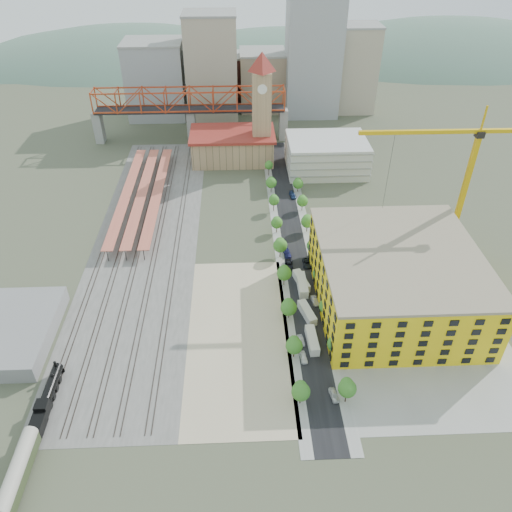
{
  "coord_description": "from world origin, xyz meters",
  "views": [
    {
      "loc": [
        -3.31,
        -130.72,
        99.8
      ],
      "look_at": [
        1.86,
        -7.91,
        10.0
      ],
      "focal_mm": 35.0,
      "sensor_mm": 36.0,
      "label": 1
    }
  ],
  "objects_px": {
    "site_trailer_a": "(312,340)",
    "site_trailer_b": "(307,313)",
    "tower_crane": "(459,170)",
    "construction_building": "(396,279)",
    "locomotive": "(47,398)",
    "site_trailer_d": "(301,281)",
    "coach": "(18,473)",
    "car_0": "(303,357)",
    "site_trailer_c": "(302,285)",
    "clock_tower": "(262,99)"
  },
  "relations": [
    {
      "from": "site_trailer_b",
      "to": "site_trailer_d",
      "type": "relative_size",
      "value": 0.99
    },
    {
      "from": "coach",
      "to": "site_trailer_d",
      "type": "distance_m",
      "value": 90.77
    },
    {
      "from": "locomotive",
      "to": "site_trailer_b",
      "type": "distance_m",
      "value": 71.71
    },
    {
      "from": "site_trailer_b",
      "to": "site_trailer_c",
      "type": "xyz_separation_m",
      "value": [
        0.0,
        12.57,
        0.14
      ]
    },
    {
      "from": "construction_building",
      "to": "tower_crane",
      "type": "bearing_deg",
      "value": 47.48
    },
    {
      "from": "coach",
      "to": "site_trailer_b",
      "type": "relative_size",
      "value": 1.99
    },
    {
      "from": "site_trailer_c",
      "to": "site_trailer_d",
      "type": "height_order",
      "value": "site_trailer_c"
    },
    {
      "from": "locomotive",
      "to": "site_trailer_b",
      "type": "relative_size",
      "value": 2.39
    },
    {
      "from": "site_trailer_a",
      "to": "car_0",
      "type": "distance_m",
      "value": 6.29
    },
    {
      "from": "site_trailer_c",
      "to": "locomotive",
      "type": "bearing_deg",
      "value": -149.03
    },
    {
      "from": "coach",
      "to": "car_0",
      "type": "xyz_separation_m",
      "value": [
        63.0,
        31.08,
        -2.37
      ]
    },
    {
      "from": "tower_crane",
      "to": "site_trailer_d",
      "type": "relative_size",
      "value": 5.47
    },
    {
      "from": "clock_tower",
      "to": "site_trailer_b",
      "type": "bearing_deg",
      "value": -85.62
    },
    {
      "from": "site_trailer_b",
      "to": "site_trailer_c",
      "type": "height_order",
      "value": "site_trailer_c"
    },
    {
      "from": "car_0",
      "to": "locomotive",
      "type": "bearing_deg",
      "value": -174.75
    },
    {
      "from": "clock_tower",
      "to": "car_0",
      "type": "bearing_deg",
      "value": -87.63
    },
    {
      "from": "tower_crane",
      "to": "site_trailer_b",
      "type": "bearing_deg",
      "value": -149.24
    },
    {
      "from": "car_0",
      "to": "site_trailer_d",
      "type": "bearing_deg",
      "value": 79.48
    },
    {
      "from": "construction_building",
      "to": "site_trailer_a",
      "type": "xyz_separation_m",
      "value": [
        -26.0,
        -15.57,
        -8.08
      ]
    },
    {
      "from": "locomotive",
      "to": "car_0",
      "type": "distance_m",
      "value": 64.04
    },
    {
      "from": "locomotive",
      "to": "site_trailer_c",
      "type": "bearing_deg",
      "value": 31.6
    },
    {
      "from": "locomotive",
      "to": "tower_crane",
      "type": "distance_m",
      "value": 130.94
    },
    {
      "from": "site_trailer_a",
      "to": "site_trailer_b",
      "type": "xyz_separation_m",
      "value": [
        0.0,
        11.11,
        -0.05
      ]
    },
    {
      "from": "site_trailer_d",
      "to": "site_trailer_b",
      "type": "bearing_deg",
      "value": -104.22
    },
    {
      "from": "locomotive",
      "to": "site_trailer_d",
      "type": "xyz_separation_m",
      "value": [
        66.0,
        42.65,
        -0.79
      ]
    },
    {
      "from": "tower_crane",
      "to": "site_trailer_b",
      "type": "distance_m",
      "value": 63.86
    },
    {
      "from": "clock_tower",
      "to": "site_trailer_b",
      "type": "relative_size",
      "value": 5.59
    },
    {
      "from": "site_trailer_a",
      "to": "construction_building",
      "type": "bearing_deg",
      "value": 28.78
    },
    {
      "from": "tower_crane",
      "to": "site_trailer_c",
      "type": "bearing_deg",
      "value": -161.51
    },
    {
      "from": "site_trailer_d",
      "to": "tower_crane",
      "type": "bearing_deg",
      "value": 2.07
    },
    {
      "from": "site_trailer_d",
      "to": "construction_building",
      "type": "bearing_deg",
      "value": -35.54
    },
    {
      "from": "coach",
      "to": "site_trailer_c",
      "type": "height_order",
      "value": "coach"
    },
    {
      "from": "car_0",
      "to": "site_trailer_a",
      "type": "bearing_deg",
      "value": 56.36
    },
    {
      "from": "site_trailer_b",
      "to": "construction_building",
      "type": "bearing_deg",
      "value": -5.45
    },
    {
      "from": "site_trailer_d",
      "to": "site_trailer_a",
      "type": "bearing_deg",
      "value": -104.22
    },
    {
      "from": "construction_building",
      "to": "coach",
      "type": "distance_m",
      "value": 105.94
    },
    {
      "from": "site_trailer_b",
      "to": "tower_crane",
      "type": "bearing_deg",
      "value": 15.57
    },
    {
      "from": "locomotive",
      "to": "coach",
      "type": "bearing_deg",
      "value": -90.0
    },
    {
      "from": "locomotive",
      "to": "site_trailer_a",
      "type": "distance_m",
      "value": 68.14
    },
    {
      "from": "coach",
      "to": "site_trailer_c",
      "type": "xyz_separation_m",
      "value": [
        66.0,
        60.26,
        -1.69
      ]
    },
    {
      "from": "construction_building",
      "to": "site_trailer_a",
      "type": "height_order",
      "value": "construction_building"
    },
    {
      "from": "construction_building",
      "to": "tower_crane",
      "type": "height_order",
      "value": "tower_crane"
    },
    {
      "from": "car_0",
      "to": "construction_building",
      "type": "bearing_deg",
      "value": 30.96
    },
    {
      "from": "site_trailer_a",
      "to": "site_trailer_c",
      "type": "bearing_deg",
      "value": 87.87
    },
    {
      "from": "construction_building",
      "to": "site_trailer_a",
      "type": "bearing_deg",
      "value": -149.09
    },
    {
      "from": "clock_tower",
      "to": "site_trailer_c",
      "type": "distance_m",
      "value": 96.18
    },
    {
      "from": "coach",
      "to": "site_trailer_d",
      "type": "height_order",
      "value": "coach"
    },
    {
      "from": "clock_tower",
      "to": "tower_crane",
      "type": "height_order",
      "value": "clock_tower"
    },
    {
      "from": "clock_tower",
      "to": "site_trailer_d",
      "type": "xyz_separation_m",
      "value": [
        8.0,
        -89.85,
        -27.41
      ]
    },
    {
      "from": "site_trailer_d",
      "to": "car_0",
      "type": "relative_size",
      "value": 2.21
    }
  ]
}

